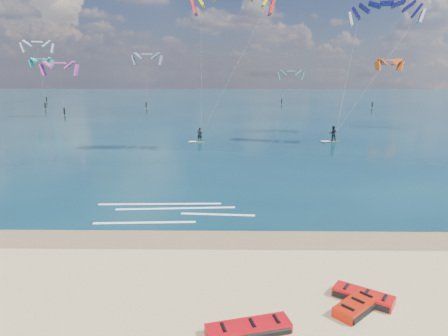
{
  "coord_description": "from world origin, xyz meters",
  "views": [
    {
      "loc": [
        2.88,
        -14.66,
        7.62
      ],
      "look_at": [
        2.58,
        8.0,
        2.3
      ],
      "focal_mm": 32.0,
      "sensor_mm": 36.0,
      "label": 1
    }
  ],
  "objects_px": {
    "packed_kite_left": "(248,333)",
    "kitesurfer_far": "(361,64)",
    "kitesurfer_main": "(215,66)",
    "packed_kite_right": "(356,311)",
    "packed_kite_mid": "(363,300)"
  },
  "relations": [
    {
      "from": "packed_kite_left",
      "to": "packed_kite_right",
      "type": "relative_size",
      "value": 1.4
    },
    {
      "from": "packed_kite_right",
      "to": "packed_kite_left",
      "type": "bearing_deg",
      "value": 155.64
    },
    {
      "from": "packed_kite_right",
      "to": "kitesurfer_main",
      "type": "height_order",
      "value": "kitesurfer_main"
    },
    {
      "from": "packed_kite_left",
      "to": "packed_kite_mid",
      "type": "bearing_deg",
      "value": 9.34
    },
    {
      "from": "kitesurfer_main",
      "to": "kitesurfer_far",
      "type": "height_order",
      "value": "kitesurfer_main"
    },
    {
      "from": "packed_kite_right",
      "to": "kitesurfer_far",
      "type": "distance_m",
      "value": 35.47
    },
    {
      "from": "packed_kite_left",
      "to": "packed_kite_mid",
      "type": "relative_size",
      "value": 1.27
    },
    {
      "from": "packed_kite_left",
      "to": "kitesurfer_main",
      "type": "distance_m",
      "value": 32.57
    },
    {
      "from": "kitesurfer_main",
      "to": "packed_kite_right",
      "type": "bearing_deg",
      "value": -90.53
    },
    {
      "from": "kitesurfer_far",
      "to": "packed_kite_right",
      "type": "bearing_deg",
      "value": -107.05
    },
    {
      "from": "kitesurfer_main",
      "to": "kitesurfer_far",
      "type": "xyz_separation_m",
      "value": [
        15.72,
        2.7,
        0.31
      ]
    },
    {
      "from": "kitesurfer_far",
      "to": "packed_kite_left",
      "type": "bearing_deg",
      "value": -111.91
    },
    {
      "from": "packed_kite_left",
      "to": "kitesurfer_far",
      "type": "relative_size",
      "value": 0.17
    },
    {
      "from": "packed_kite_left",
      "to": "kitesurfer_far",
      "type": "xyz_separation_m",
      "value": [
        13.65,
        34.09,
        8.77
      ]
    },
    {
      "from": "packed_kite_left",
      "to": "packed_kite_mid",
      "type": "distance_m",
      "value": 4.45
    }
  ]
}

